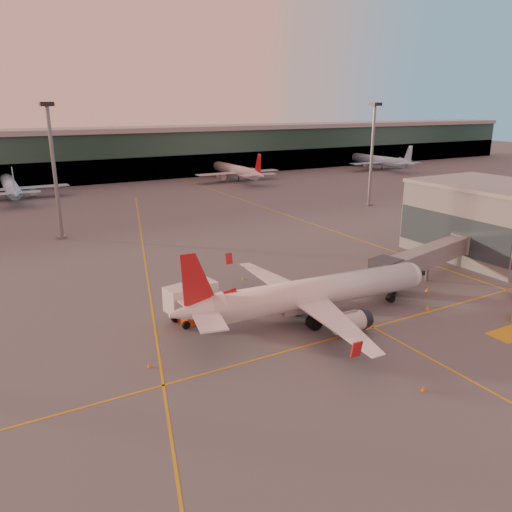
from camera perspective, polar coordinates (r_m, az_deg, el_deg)
ground at (r=54.40m, az=12.82°, el=-11.01°), size 600.00×600.00×0.00m
taxi_markings at (r=87.25m, az=-10.83°, el=-0.10°), size 100.12×173.00×0.01m
terminal at (r=180.58m, az=-19.03°, el=10.83°), size 400.00×20.00×17.60m
gate_building at (r=93.86m, az=24.98°, el=3.77°), size 18.40×22.40×12.60m
mast_west_near at (r=102.32m, az=-22.16°, el=9.96°), size 2.40×2.40×25.60m
mast_east_near at (r=131.53m, az=13.15°, el=12.02°), size 2.40×2.40×25.60m
distant_aircraft_row at (r=155.47m, az=-24.63°, el=6.09°), size 290.00×34.00×13.00m
main_airplane at (r=60.14m, az=6.25°, el=-4.38°), size 34.20×30.84×10.32m
jet_bridge at (r=78.72m, az=19.54°, el=0.07°), size 25.22×8.46×5.34m
catering_truck at (r=60.07m, az=-7.35°, el=-5.09°), size 6.52×3.64×4.78m
cone_nose at (r=73.91m, az=18.97°, el=-3.65°), size 0.47×0.47×0.60m
cone_tail at (r=51.93m, az=-12.09°, el=-12.05°), size 0.44×0.44×0.56m
cone_wing_right at (r=49.55m, az=18.61°, el=-14.13°), size 0.43×0.43×0.55m
cone_wing_left at (r=74.70m, az=-1.43°, el=-2.51°), size 0.42×0.42×0.53m
cone_fwd at (r=67.51m, az=19.01°, el=-5.61°), size 0.47×0.47×0.60m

